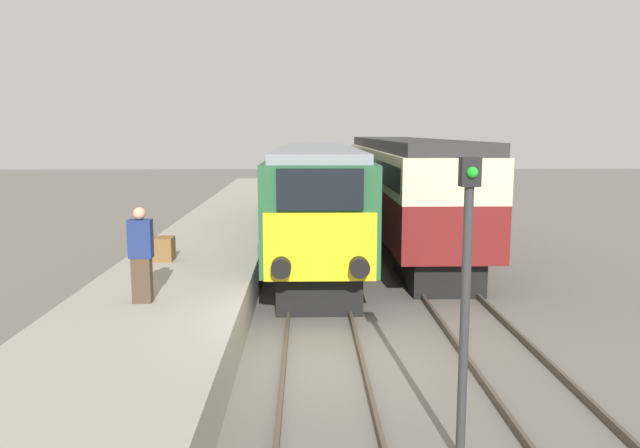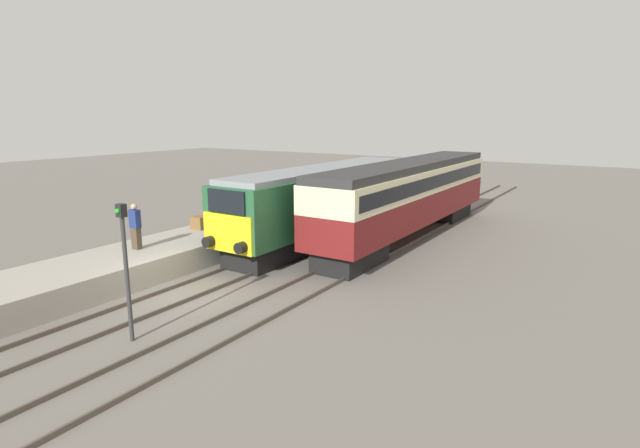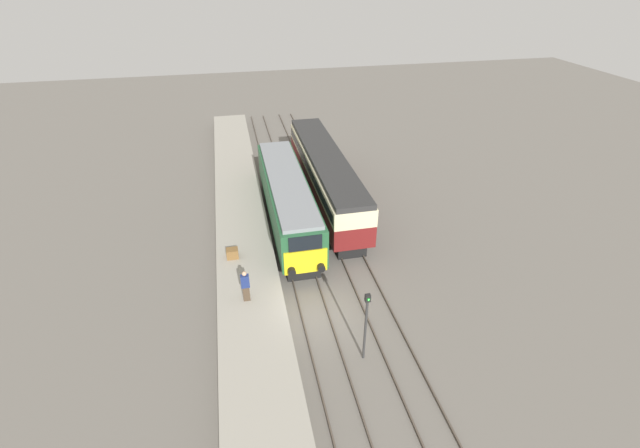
{
  "view_description": "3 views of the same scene",
  "coord_description": "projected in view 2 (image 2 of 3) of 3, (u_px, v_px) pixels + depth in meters",
  "views": [
    {
      "loc": [
        -0.32,
        -10.86,
        4.27
      ],
      "look_at": [
        0.0,
        2.6,
        2.26
      ],
      "focal_mm": 35.0,
      "sensor_mm": 36.0,
      "label": 1
    },
    {
      "loc": [
        13.36,
        -11.41,
        6.28
      ],
      "look_at": [
        1.7,
        6.6,
        1.6
      ],
      "focal_mm": 28.0,
      "sensor_mm": 36.0,
      "label": 2
    },
    {
      "loc": [
        -3.32,
        -16.61,
        16.33
      ],
      "look_at": [
        1.7,
        6.6,
        1.6
      ],
      "focal_mm": 24.0,
      "sensor_mm": 36.0,
      "label": 3
    }
  ],
  "objects": [
    {
      "name": "ground_plane",
      "position": [
        180.0,
        295.0,
        17.79
      ],
      "size": [
        120.0,
        120.0,
        0.0
      ],
      "primitive_type": "plane",
      "color": "slate"
    },
    {
      "name": "rails_far_track",
      "position": [
        334.0,
        273.0,
        20.07
      ],
      "size": [
        1.5,
        60.0,
        0.14
      ],
      "color": "#4C4238",
      "rests_on": "ground_plane"
    },
    {
      "name": "platform_left",
      "position": [
        254.0,
        229.0,
        26.0
      ],
      "size": [
        3.5,
        50.0,
        0.99
      ],
      "color": "#9E998C",
      "rests_on": "ground_plane"
    },
    {
      "name": "person_on_platform",
      "position": [
        135.0,
        226.0,
        20.0
      ],
      "size": [
        0.44,
        0.26,
        1.86
      ],
      "color": "#473828",
      "rests_on": "platform_left"
    },
    {
      "name": "locomotive",
      "position": [
        323.0,
        200.0,
        25.15
      ],
      "size": [
        2.7,
        14.35,
        3.77
      ],
      "color": "black",
      "rests_on": "ground_plane"
    },
    {
      "name": "signal_post",
      "position": [
        126.0,
        261.0,
        13.71
      ],
      "size": [
        0.24,
        0.28,
        3.96
      ],
      "color": "#333333",
      "rests_on": "ground_plane"
    },
    {
      "name": "luggage_crate",
      "position": [
        199.0,
        223.0,
        23.71
      ],
      "size": [
        0.7,
        0.56,
        0.6
      ],
      "color": "brown",
      "rests_on": "platform_left"
    },
    {
      "name": "passenger_carriage",
      "position": [
        410.0,
        192.0,
        25.72
      ],
      "size": [
        2.75,
        16.62,
        3.99
      ],
      "color": "black",
      "rests_on": "ground_plane"
    },
    {
      "name": "rails_near_track",
      "position": [
        268.0,
        260.0,
        21.88
      ],
      "size": [
        1.51,
        60.0,
        0.14
      ],
      "color": "#4C4238",
      "rests_on": "ground_plane"
    }
  ]
}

